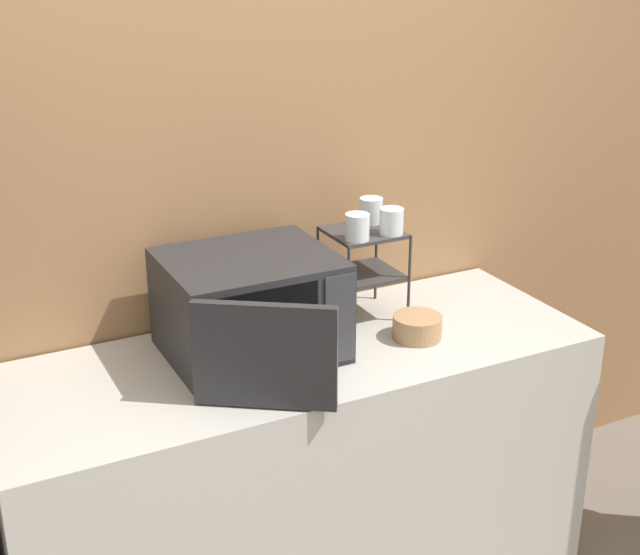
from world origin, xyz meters
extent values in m
cube|color=#9E7047|center=(0.00, 0.73, 1.30)|extent=(8.00, 0.06, 2.60)
cube|color=#B7B2A8|center=(0.00, 0.35, 0.47)|extent=(1.91, 0.69, 0.93)
cube|color=#262628|center=(-0.13, 0.42, 1.09)|extent=(0.51, 0.43, 0.32)
cube|color=#B7B2A8|center=(-0.18, 0.20, 1.09)|extent=(0.37, 0.01, 0.28)
cube|color=#333338|center=(0.07, 0.20, 1.09)|extent=(0.10, 0.01, 0.28)
cube|color=#262628|center=(-0.23, 0.08, 1.09)|extent=(0.35, 0.25, 0.31)
cylinder|color=#333333|center=(0.21, 0.40, 1.09)|extent=(0.01, 0.01, 0.31)
cylinder|color=#333333|center=(0.44, 0.40, 1.09)|extent=(0.01, 0.01, 0.31)
cylinder|color=#333333|center=(0.21, 0.62, 1.09)|extent=(0.01, 0.01, 0.31)
cylinder|color=#333333|center=(0.44, 0.62, 1.09)|extent=(0.01, 0.01, 0.31)
cube|color=#333333|center=(0.32, 0.51, 1.09)|extent=(0.23, 0.22, 0.01)
cube|color=#333333|center=(0.32, 0.51, 1.23)|extent=(0.23, 0.22, 0.01)
cylinder|color=silver|center=(0.26, 0.44, 1.28)|extent=(0.08, 0.08, 0.09)
cylinder|color=silver|center=(0.39, 0.57, 1.28)|extent=(0.08, 0.08, 0.09)
cylinder|color=silver|center=(0.39, 0.44, 1.28)|extent=(0.08, 0.08, 0.09)
cylinder|color=#AD7F56|center=(0.39, 0.27, 0.94)|extent=(0.09, 0.09, 0.01)
cylinder|color=#AD7F56|center=(0.39, 0.27, 0.97)|extent=(0.16, 0.16, 0.08)
camera|label=1|loc=(-1.08, -1.93, 2.18)|focal=50.00mm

